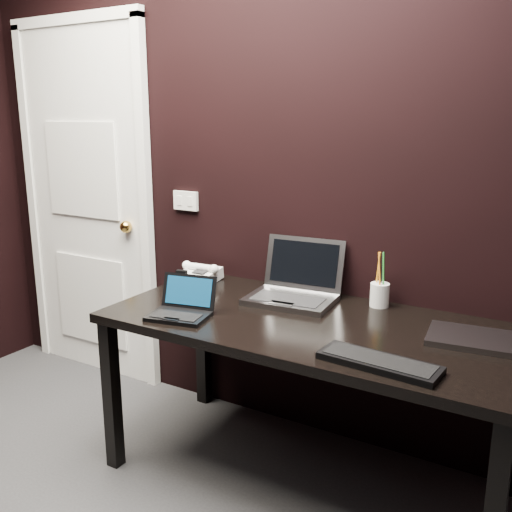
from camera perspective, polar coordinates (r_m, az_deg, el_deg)
The scene contains 11 objects.
wall_back at distance 2.73m, azimuth 3.53°, elevation 8.36°, with size 4.00×4.00×0.00m, color black.
door at distance 3.56m, azimuth -16.54°, elevation 4.96°, with size 0.99×0.10×2.14m.
wall_switch at distance 3.07m, azimuth -7.04°, elevation 5.51°, with size 0.15×0.02×0.10m.
desk at distance 2.40m, azimuth 5.37°, elevation -8.18°, with size 1.70×0.80×0.74m.
netbook at distance 2.43m, azimuth -7.46°, elevation -5.24°, with size 0.28×0.26×0.16m.
silver_laptop at distance 2.61m, azimuth 3.84°, elevation -3.34°, with size 0.41×0.38×0.26m.
ext_keyboard at distance 2.00m, azimuth 12.21°, elevation -10.35°, with size 0.42×0.17×0.03m.
closed_laptop at distance 2.30m, azimuth 20.93°, elevation -7.74°, with size 0.35×0.27×0.02m.
desk_phone at distance 2.92m, azimuth -5.51°, elevation -1.73°, with size 0.21×0.17×0.10m.
mobile_phone at distance 2.74m, azimuth -7.47°, elevation -2.80°, with size 0.07×0.06×0.11m.
pen_cup at distance 2.57m, azimuth 12.26°, elevation -3.71°, with size 0.10×0.10×0.25m.
Camera 1 is at (1.23, -0.62, 1.56)m, focal length 40.00 mm.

